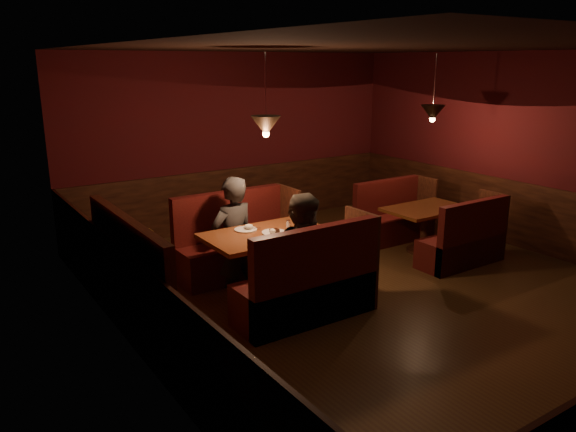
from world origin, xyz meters
TOP-DOWN VIEW (x-y plane):
  - room at (-0.28, 0.05)m, footprint 6.02×7.02m
  - main_table at (-1.18, 0.61)m, footprint 1.48×0.90m
  - main_bench_far at (-1.16, 1.44)m, footprint 1.62×0.58m
  - main_bench_near at (-1.16, -0.23)m, footprint 1.62×0.58m
  - second_table at (1.60, 0.69)m, footprint 1.20×0.77m
  - second_bench_far at (1.63, 1.41)m, footprint 1.33×0.50m
  - second_bench_near at (1.63, -0.03)m, footprint 1.33×0.50m
  - diner_a at (-1.36, 1.17)m, footprint 0.69×0.51m
  - diner_b at (-1.01, 0.05)m, footprint 0.99×0.88m

SIDE VIEW (x-z plane):
  - second_bench_far at x=1.63m, z-range -0.17..0.78m
  - second_bench_near at x=1.63m, z-range -0.17..0.78m
  - main_bench_far at x=-1.16m, z-range -0.20..0.91m
  - main_bench_near at x=-1.16m, z-range -0.20..0.91m
  - second_table at x=1.60m, z-range 0.16..0.84m
  - main_table at x=-1.18m, z-range 0.09..1.13m
  - diner_b at x=-1.01m, z-range 0.00..1.70m
  - diner_a at x=-1.36m, z-range 0.00..1.74m
  - room at x=-0.28m, z-range -0.41..2.51m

